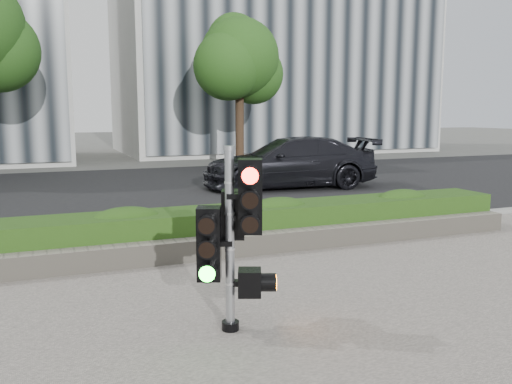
{
  "coord_description": "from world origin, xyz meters",
  "views": [
    {
      "loc": [
        -2.45,
        -6.24,
        2.37
      ],
      "look_at": [
        0.28,
        0.6,
        1.27
      ],
      "focal_mm": 38.0,
      "sensor_mm": 36.0,
      "label": 1
    }
  ],
  "objects": [
    {
      "name": "ground",
      "position": [
        0.0,
        0.0,
        0.0
      ],
      "size": [
        120.0,
        120.0,
        0.0
      ],
      "primitive_type": "plane",
      "color": "#51514C",
      "rests_on": "ground"
    },
    {
      "name": "road",
      "position": [
        0.0,
        10.0,
        0.01
      ],
      "size": [
        60.0,
        13.0,
        0.02
      ],
      "primitive_type": "cube",
      "color": "black",
      "rests_on": "ground"
    },
    {
      "name": "curb",
      "position": [
        0.0,
        3.15,
        0.06
      ],
      "size": [
        60.0,
        0.25,
        0.12
      ],
      "primitive_type": "cube",
      "color": "gray",
      "rests_on": "ground"
    },
    {
      "name": "stone_wall",
      "position": [
        0.0,
        1.9,
        0.2
      ],
      "size": [
        12.0,
        0.32,
        0.34
      ],
      "primitive_type": "cube",
      "color": "gray",
      "rests_on": "sidewalk"
    },
    {
      "name": "hedge",
      "position": [
        0.0,
        2.55,
        0.37
      ],
      "size": [
        12.0,
        1.0,
        0.68
      ],
      "primitive_type": "cube",
      "color": "#407423",
      "rests_on": "sidewalk"
    },
    {
      "name": "building_right",
      "position": [
        11.0,
        25.0,
        6.0
      ],
      "size": [
        18.0,
        10.0,
        12.0
      ],
      "primitive_type": "cube",
      "color": "#B7B7B2",
      "rests_on": "ground"
    },
    {
      "name": "tree_right",
      "position": [
        5.48,
        15.55,
        4.48
      ],
      "size": [
        4.1,
        3.58,
        6.53
      ],
      "color": "black",
      "rests_on": "ground"
    },
    {
      "name": "traffic_signal",
      "position": [
        -0.6,
        -0.94,
        1.13
      ],
      "size": [
        0.74,
        0.62,
        1.99
      ],
      "rotation": [
        0.0,
        0.0,
        -0.38
      ],
      "color": "black",
      "rests_on": "sidewalk"
    },
    {
      "name": "car_dark",
      "position": [
        4.77,
        9.0,
        0.81
      ],
      "size": [
        5.66,
        2.88,
        1.57
      ],
      "primitive_type": "imported",
      "rotation": [
        0.0,
        0.0,
        -1.7
      ],
      "color": "black",
      "rests_on": "road"
    }
  ]
}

